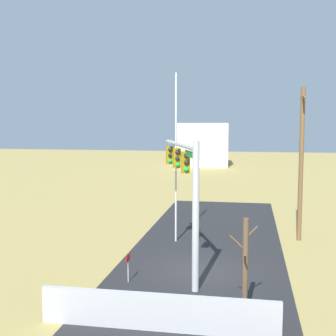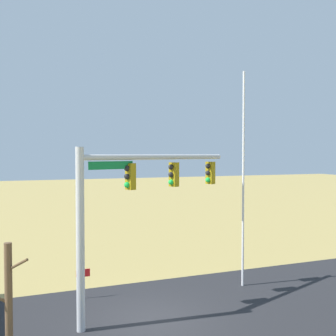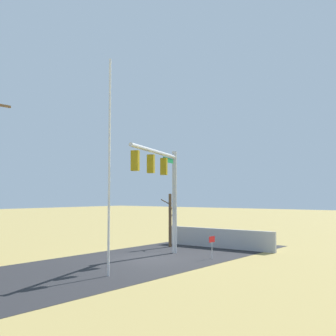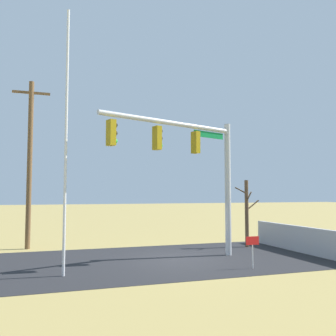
{
  "view_description": "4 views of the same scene",
  "coord_description": "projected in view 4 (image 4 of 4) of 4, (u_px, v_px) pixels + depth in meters",
  "views": [
    {
      "loc": [
        20.53,
        2.17,
        6.97
      ],
      "look_at": [
        -0.89,
        -1.65,
        4.67
      ],
      "focal_mm": 49.03,
      "sensor_mm": 36.0,
      "label": 1
    },
    {
      "loc": [
        4.48,
        13.2,
        5.92
      ],
      "look_at": [
        -0.96,
        -0.96,
        5.37
      ],
      "focal_mm": 42.15,
      "sensor_mm": 36.0,
      "label": 2
    },
    {
      "loc": [
        -17.75,
        -15.07,
        3.51
      ],
      "look_at": [
        -0.67,
        -1.9,
        4.89
      ],
      "focal_mm": 44.57,
      "sensor_mm": 36.0,
      "label": 3
    },
    {
      "loc": [
        -5.51,
        -15.21,
        2.89
      ],
      "look_at": [
        -0.66,
        -0.65,
        3.94
      ],
      "focal_mm": 38.82,
      "sensor_mm": 36.0,
      "label": 4
    }
  ],
  "objects": [
    {
      "name": "bare_tree",
      "position": [
        247.0,
        212.0,
        19.53
      ],
      "size": [
        1.27,
        1.02,
        3.58
      ],
      "color": "brown",
      "rests_on": "ground_plane"
    },
    {
      "name": "open_sign",
      "position": [
        252.0,
        245.0,
        13.91
      ],
      "size": [
        0.56,
        0.04,
        1.22
      ],
      "color": "silver",
      "rests_on": "ground_plane"
    },
    {
      "name": "signal_mast",
      "position": [
        194.0,
        158.0,
        15.83
      ],
      "size": [
        6.56,
        2.5,
        6.15
      ],
      "color": "#B2B5BA",
      "rests_on": "ground_plane"
    },
    {
      "name": "utility_pole",
      "position": [
        30.0,
        161.0,
        19.03
      ],
      "size": [
        1.9,
        0.26,
        8.81
      ],
      "color": "brown",
      "rests_on": "ground_plane"
    },
    {
      "name": "flagpole",
      "position": [
        66.0,
        140.0,
        12.9
      ],
      "size": [
        0.1,
        0.1,
        9.56
      ],
      "primitive_type": "cylinder",
      "color": "silver",
      "rests_on": "ground_plane"
    },
    {
      "name": "retaining_fence",
      "position": [
        306.0,
        240.0,
        17.26
      ],
      "size": [
        0.2,
        8.04,
        1.27
      ],
      "primitive_type": "cube",
      "color": "#A8A8AD",
      "rests_on": "ground_plane"
    },
    {
      "name": "sidewalk_corner",
      "position": [
        248.0,
        254.0,
        17.14
      ],
      "size": [
        6.0,
        6.0,
        0.01
      ],
      "primitive_type": "cube",
      "color": "#B7B5AD",
      "rests_on": "ground_plane"
    },
    {
      "name": "road_surface",
      "position": [
        85.0,
        264.0,
        14.67
      ],
      "size": [
        28.0,
        8.0,
        0.01
      ],
      "primitive_type": "cube",
      "color": "#232326",
      "rests_on": "ground_plane"
    },
    {
      "name": "ground_plane",
      "position": [
        178.0,
        259.0,
        15.93
      ],
      "size": [
        160.0,
        160.0,
        0.0
      ],
      "primitive_type": "plane",
      "color": "#9E894C"
    }
  ]
}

